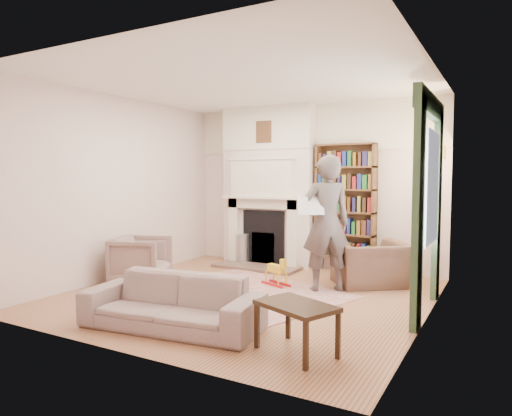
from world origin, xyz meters
The scene contains 25 objects.
floor centered at (0.00, 0.00, 0.00)m, with size 4.50×4.50×0.00m, color brown.
ceiling centered at (0.00, 0.00, 2.80)m, with size 4.50×4.50×0.00m, color white.
wall_back centered at (0.00, 2.25, 1.40)m, with size 4.50×4.50×0.00m, color #F2DFD2.
wall_front centered at (0.00, -2.25, 1.40)m, with size 4.50×4.50×0.00m, color #F2DFD2.
wall_left centered at (-2.25, 0.00, 1.40)m, with size 4.50×4.50×0.00m, color #F2DFD2.
wall_right centered at (2.25, 0.00, 1.40)m, with size 4.50×4.50×0.00m, color #F2DFD2.
fireplace centered at (-0.75, 2.05, 1.39)m, with size 1.70×0.58×2.80m.
bookcase centered at (0.65, 2.12, 1.18)m, with size 1.00×0.24×1.85m, color brown.
window centered at (2.23, 0.40, 1.45)m, with size 0.02×0.90×1.30m, color silver.
curtain_left centered at (2.20, -0.30, 1.20)m, with size 0.07×0.32×2.40m, color #2F462D.
curtain_right centered at (2.20, 1.10, 1.20)m, with size 0.07×0.32×2.40m, color #2F462D.
pelmet centered at (2.19, 0.40, 2.38)m, with size 0.09×1.70×0.24m, color #2F462D.
wall_sconce centered at (2.03, 1.50, 1.90)m, with size 0.20×0.24×0.24m, color gold, non-canonical shape.
rug centered at (-0.10, 0.11, 0.01)m, with size 2.51×1.93×0.01m, color #C1AB92.
armchair_reading centered at (1.28, 1.33, 0.32)m, with size 0.98×0.86×0.64m, color #432A24.
armchair_left centered at (-1.73, -0.14, 0.35)m, with size 0.74×0.76×0.69m, color gray.
sofa centered at (-0.02, -1.52, 0.27)m, with size 1.88×0.73×0.55m, color #AE9F8F.
man_reading centered at (0.83, 0.73, 0.93)m, with size 0.68×0.45×1.87m, color #4E433E.
newspaper centered at (0.68, 0.53, 1.18)m, with size 0.36×0.02×0.25m, color silver.
coffee_table centered at (1.38, -1.50, 0.23)m, with size 0.70×0.45×0.45m, color #352312, non-canonical shape.
paraffin_heater centered at (-1.14, 1.81, 0.28)m, with size 0.24×0.24×0.55m, color #AAAEB2.
rocking_horse centered at (0.10, 0.66, 0.20)m, with size 0.46×0.19×0.41m, color gold, non-canonical shape.
board_game centered at (-0.64, 0.02, 0.03)m, with size 0.37×0.37×0.03m, color gold.
game_box_lid centered at (-0.52, 0.04, 0.04)m, with size 0.26×0.18×0.04m, color #A3121C.
comic_annuals centered at (0.26, -0.38, 0.02)m, with size 0.68×0.69×0.02m.
Camera 1 is at (3.00, -5.16, 1.58)m, focal length 32.00 mm.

